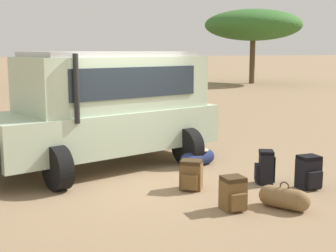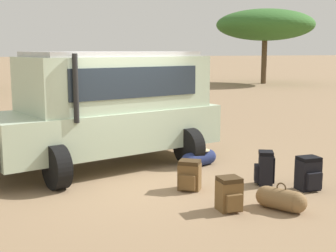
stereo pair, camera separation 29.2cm
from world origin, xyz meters
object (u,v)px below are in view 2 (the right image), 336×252
at_px(backpack_near_rear_wheel, 189,175).
at_px(duffel_bag_soft_canvas, 281,199).
at_px(safari_vehicle, 109,106).
at_px(backpack_beside_front_wheel, 265,168).
at_px(backpack_outermost, 308,174).
at_px(duffel_bag_low_black_case, 199,158).
at_px(acacia_tree_centre_back, 265,25).
at_px(backpack_cluster_center, 229,194).

relative_size(backpack_near_rear_wheel, duffel_bag_soft_canvas, 0.70).
distance_m(safari_vehicle, backpack_near_rear_wheel, 2.64).
distance_m(backpack_beside_front_wheel, backpack_outermost, 0.78).
bearing_deg(backpack_near_rear_wheel, duffel_bag_low_black_case, 61.32).
height_order(backpack_beside_front_wheel, backpack_near_rear_wheel, backpack_beside_front_wheel).
bearing_deg(backpack_beside_front_wheel, duffel_bag_soft_canvas, -110.45).
relative_size(backpack_beside_front_wheel, duffel_bag_low_black_case, 0.70).
distance_m(backpack_beside_front_wheel, duffel_bag_soft_canvas, 1.39).
relative_size(backpack_outermost, acacia_tree_centre_back, 0.08).
xyz_separation_m(backpack_cluster_center, backpack_outermost, (1.83, 0.51, 0.03)).
relative_size(backpack_cluster_center, acacia_tree_centre_back, 0.07).
bearing_deg(duffel_bag_soft_canvas, duffel_bag_low_black_case, 92.42).
distance_m(backpack_outermost, duffel_bag_soft_canvas, 1.30).
bearing_deg(backpack_cluster_center, duffel_bag_soft_canvas, -17.20).
distance_m(safari_vehicle, duffel_bag_soft_canvas, 4.31).
bearing_deg(safari_vehicle, backpack_near_rear_wheel, -66.88).
bearing_deg(duffel_bag_low_black_case, acacia_tree_centre_back, 56.25).
distance_m(duffel_bag_low_black_case, duffel_bag_soft_canvas, 2.98).
height_order(backpack_outermost, acacia_tree_centre_back, acacia_tree_centre_back).
relative_size(backpack_beside_front_wheel, acacia_tree_centre_back, 0.09).
xyz_separation_m(duffel_bag_low_black_case, acacia_tree_centre_back, (14.12, 21.13, 4.05)).
bearing_deg(safari_vehicle, duffel_bag_low_black_case, -21.76).
bearing_deg(backpack_cluster_center, backpack_outermost, 15.65).
bearing_deg(acacia_tree_centre_back, duffel_bag_soft_canvas, -120.13).
distance_m(backpack_beside_front_wheel, acacia_tree_centre_back, 26.80).
bearing_deg(duffel_bag_low_black_case, backpack_cluster_center, -103.39).
relative_size(safari_vehicle, duffel_bag_low_black_case, 6.08).
relative_size(duffel_bag_soft_canvas, acacia_tree_centre_back, 0.11).
xyz_separation_m(backpack_near_rear_wheel, duffel_bag_soft_canvas, (0.96, -1.46, -0.09)).
bearing_deg(acacia_tree_centre_back, backpack_near_rear_wheel, -123.43).
bearing_deg(backpack_outermost, acacia_tree_centre_back, 61.00).
height_order(safari_vehicle, backpack_outermost, safari_vehicle).
relative_size(safari_vehicle, backpack_cluster_center, 10.29).
xyz_separation_m(backpack_cluster_center, acacia_tree_centre_back, (14.77, 23.87, 3.96)).
relative_size(backpack_beside_front_wheel, duffel_bag_soft_canvas, 0.83).
height_order(backpack_near_rear_wheel, duffel_bag_soft_canvas, backpack_near_rear_wheel).
bearing_deg(acacia_tree_centre_back, duffel_bag_low_black_case, -123.75).
xyz_separation_m(backpack_outermost, duffel_bag_soft_canvas, (-1.05, -0.75, -0.12)).
height_order(backpack_near_rear_wheel, acacia_tree_centre_back, acacia_tree_centre_back).
distance_m(safari_vehicle, backpack_cluster_center, 3.78).
bearing_deg(backpack_beside_front_wheel, backpack_outermost, -44.03).
distance_m(backpack_outermost, duffel_bag_low_black_case, 2.52).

